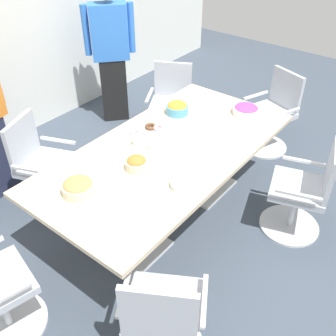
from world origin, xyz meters
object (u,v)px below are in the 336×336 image
(office_chair_0, at_px, (171,108))
(office_chair_1, at_px, (43,169))
(office_chair_5, at_px, (272,116))
(snack_bowl_pretzels, at_px, (136,163))
(snack_bowl_cookies, at_px, (78,187))
(plate_stack, at_px, (183,184))
(office_chair_4, at_px, (303,194))
(donut_platter, at_px, (152,136))
(snack_bowl_chips_orange, at_px, (177,108))
(office_chair_3, at_px, (163,320))
(snack_bowl_candy_mix, at_px, (246,110))
(conference_table, at_px, (168,161))
(person_standing_3, at_px, (111,52))

(office_chair_0, height_order, office_chair_1, same)
(office_chair_5, bearing_deg, snack_bowl_pretzels, 104.24)
(office_chair_1, xyz_separation_m, snack_bowl_cookies, (-0.27, -0.87, 0.40))
(office_chair_0, bearing_deg, plate_stack, 101.65)
(office_chair_4, distance_m, donut_platter, 1.42)
(office_chair_4, bearing_deg, snack_bowl_chips_orange, 73.34)
(office_chair_3, xyz_separation_m, snack_bowl_pretzels, (0.74, 0.85, 0.40))
(snack_bowl_pretzels, height_order, plate_stack, snack_bowl_pretzels)
(office_chair_1, relative_size, snack_bowl_pretzels, 5.27)
(office_chair_1, relative_size, snack_bowl_candy_mix, 3.55)
(office_chair_1, xyz_separation_m, snack_bowl_chips_orange, (1.13, -0.72, 0.40))
(conference_table, xyz_separation_m, office_chair_1, (-0.58, 1.04, -0.22))
(office_chair_4, height_order, office_chair_5, same)
(donut_platter, relative_size, plate_stack, 2.03)
(conference_table, height_order, office_chair_4, office_chair_4)
(office_chair_0, distance_m, office_chair_4, 1.94)
(office_chair_5, distance_m, plate_stack, 2.04)
(snack_bowl_candy_mix, height_order, donut_platter, snack_bowl_candy_mix)
(conference_table, height_order, office_chair_0, office_chair_0)
(snack_bowl_pretzels, bearing_deg, person_standing_3, 49.75)
(office_chair_5, bearing_deg, conference_table, 103.65)
(office_chair_3, height_order, office_chair_5, same)
(office_chair_4, xyz_separation_m, snack_bowl_chips_orange, (-0.03, 1.36, 0.40))
(office_chair_0, xyz_separation_m, donut_platter, (-1.06, -0.60, 0.36))
(office_chair_5, bearing_deg, donut_platter, 95.69)
(plate_stack, bearing_deg, office_chair_1, 100.15)
(office_chair_3, height_order, plate_stack, office_chair_3)
(office_chair_0, bearing_deg, snack_bowl_pretzels, 89.61)
(conference_table, xyz_separation_m, snack_bowl_pretzels, (-0.37, 0.02, 0.18))
(office_chair_0, relative_size, snack_bowl_candy_mix, 3.55)
(conference_table, relative_size, office_chair_4, 2.64)
(office_chair_3, bearing_deg, plate_stack, 88.09)
(snack_bowl_candy_mix, relative_size, plate_stack, 1.34)
(person_standing_3, height_order, snack_bowl_pretzels, person_standing_3)
(office_chair_0, distance_m, office_chair_5, 1.18)
(conference_table, distance_m, donut_platter, 0.27)
(office_chair_3, relative_size, person_standing_3, 0.53)
(office_chair_4, height_order, snack_bowl_cookies, office_chair_4)
(office_chair_0, bearing_deg, office_chair_5, 179.76)
(office_chair_1, distance_m, snack_bowl_pretzels, 1.11)
(snack_bowl_candy_mix, bearing_deg, conference_table, 167.41)
(office_chair_4, height_order, plate_stack, office_chair_4)
(office_chair_3, xyz_separation_m, person_standing_3, (2.17, 2.55, 0.49))
(snack_bowl_pretzels, bearing_deg, office_chair_5, -6.35)
(office_chair_0, bearing_deg, office_chair_1, 54.10)
(office_chair_5, height_order, donut_platter, office_chair_5)
(snack_bowl_pretzels, bearing_deg, plate_stack, -83.46)
(plate_stack, bearing_deg, office_chair_5, 5.55)
(office_chair_1, distance_m, donut_platter, 1.09)
(office_chair_3, xyz_separation_m, snack_bowl_cookies, (0.26, 0.99, 0.40))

